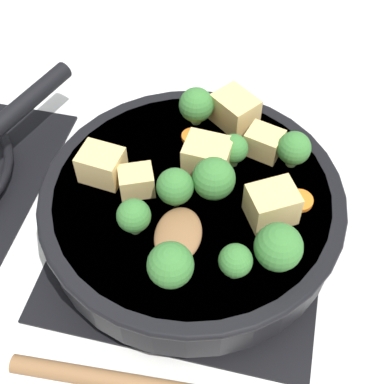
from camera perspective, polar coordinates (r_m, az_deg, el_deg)
The scene contains 21 objects.
ground_plane at distance 0.65m, azimuth -0.00°, elevation -4.42°, with size 2.40×2.40×0.00m, color silver.
front_burner_grate at distance 0.64m, azimuth -0.00°, elevation -3.82°, with size 0.31×0.31×0.03m.
skillet_pan at distance 0.60m, azimuth -0.22°, elevation -1.29°, with size 0.35×0.46×0.05m.
wooden_spoon at distance 0.50m, azimuth -2.91°, elevation -12.93°, with size 0.20×0.24×0.02m.
tofu_cube_center_large at distance 0.59m, azimuth 1.66°, elevation 3.77°, with size 0.05×0.04×0.04m, color #DBB770.
tofu_cube_near_handle at distance 0.57m, azimuth -5.95°, elevation 1.14°, with size 0.04×0.03×0.03m, color #DBB770.
tofu_cube_east_chunk at distance 0.64m, azimuth 4.60°, elevation 8.65°, with size 0.05×0.04×0.04m, color #DBB770.
tofu_cube_west_chunk at distance 0.61m, azimuth 7.68°, elevation 5.25°, with size 0.04×0.03×0.03m, color #DBB770.
tofu_cube_back_piece at distance 0.55m, azimuth 8.52°, elevation -1.32°, with size 0.05×0.04×0.04m, color #DBB770.
tofu_cube_front_piece at distance 0.59m, azimuth -9.47°, elevation 3.16°, with size 0.05×0.04×0.04m, color #DBB770.
broccoli_floret_near_spoon at distance 0.60m, azimuth 10.82°, elevation 4.57°, with size 0.04×0.04×0.04m.
broccoli_floret_center_top at distance 0.64m, azimuth 0.46°, elevation 9.24°, with size 0.04×0.04×0.05m.
broccoli_floret_east_rim at distance 0.55m, azimuth -1.82°, elevation 0.55°, with size 0.04×0.04×0.05m.
broccoli_floret_west_rim at distance 0.53m, azimuth -6.23°, elevation -2.57°, with size 0.03×0.03×0.04m.
broccoli_floret_north_edge at distance 0.59m, azimuth 4.45°, elevation 4.59°, with size 0.03×0.03×0.04m.
broccoli_floret_south_cluster at distance 0.50m, azimuth -2.32°, elevation -7.82°, with size 0.04×0.04×0.05m.
broccoli_floret_mid_floret at distance 0.51m, azimuth 4.66°, elevation -7.36°, with size 0.03×0.03×0.04m.
broccoli_floret_small_inner at distance 0.51m, azimuth 9.21°, elevation -5.84°, with size 0.05×0.05×0.05m.
broccoli_floret_tall_stem at distance 0.56m, azimuth 2.31°, elevation 1.33°, with size 0.05×0.05×0.05m.
carrot_slice_orange_thin at distance 0.63m, azimuth 0.02°, elevation 5.93°, with size 0.03×0.03×0.01m, color orange.
carrot_slice_near_center at distance 0.58m, azimuth 11.42°, elevation -0.90°, with size 0.03×0.03×0.01m, color orange.
Camera 1 is at (-0.35, -0.08, 0.54)m, focal length 50.00 mm.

